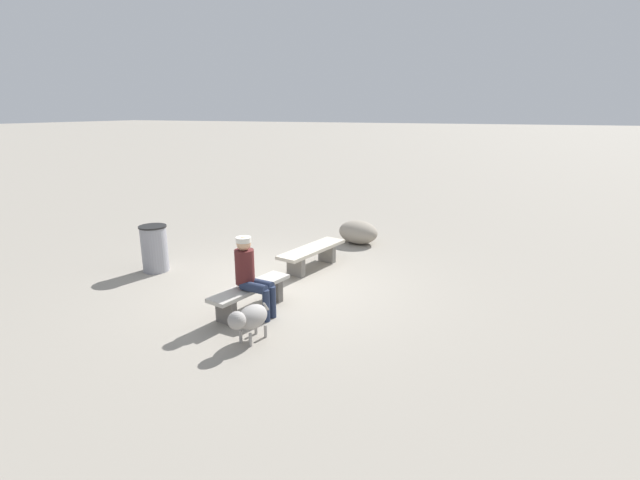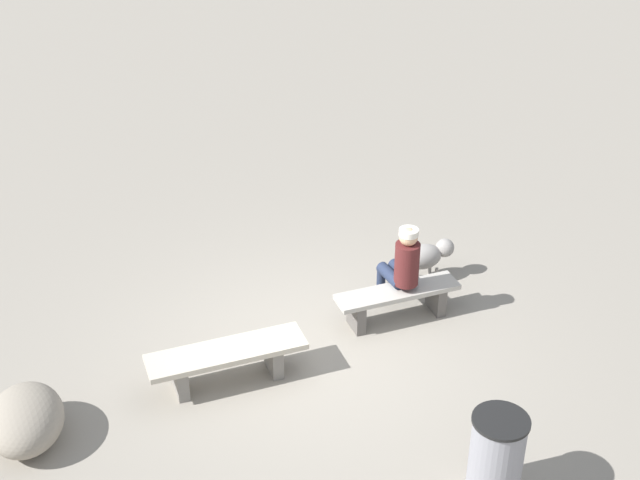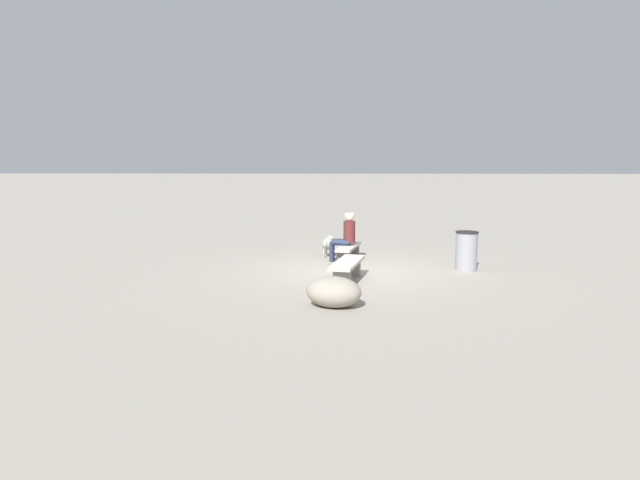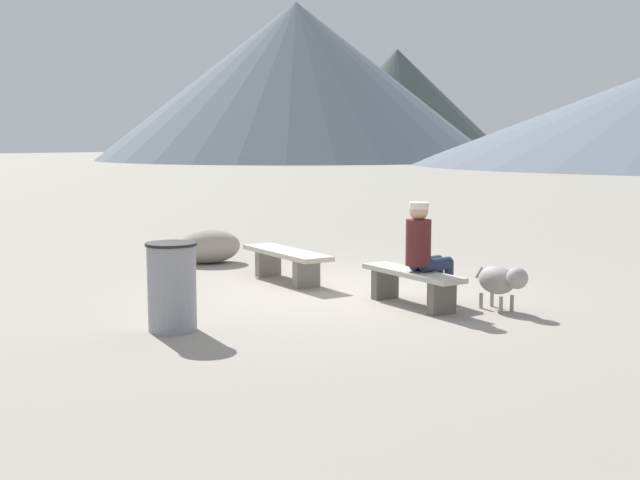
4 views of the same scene
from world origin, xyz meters
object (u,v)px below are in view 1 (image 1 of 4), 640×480
(bench_right, at_px, (251,294))
(trash_bin, at_px, (155,248))
(bench_left, at_px, (312,253))
(boulder, at_px, (358,232))
(seated_person, at_px, (250,272))
(dog, at_px, (249,318))

(bench_right, bearing_deg, trash_bin, -96.88)
(bench_left, distance_m, trash_bin, 3.10)
(boulder, bearing_deg, seated_person, -2.84)
(bench_right, xyz_separation_m, trash_bin, (-0.93, -2.74, 0.16))
(boulder, bearing_deg, trash_bin, -41.31)
(seated_person, height_order, boulder, seated_person)
(trash_bin, bearing_deg, bench_right, 71.20)
(seated_person, bearing_deg, boulder, -176.61)
(dog, relative_size, boulder, 0.77)
(bench_left, relative_size, boulder, 1.80)
(seated_person, height_order, trash_bin, seated_person)
(bench_left, relative_size, seated_person, 1.44)
(bench_right, height_order, dog, dog)
(seated_person, height_order, dog, seated_person)
(seated_person, bearing_deg, dog, 35.75)
(seated_person, bearing_deg, trash_bin, -104.09)
(bench_left, relative_size, bench_right, 1.14)
(trash_bin, relative_size, boulder, 0.92)
(seated_person, xyz_separation_m, dog, (0.77, 0.44, -0.35))
(bench_left, bearing_deg, boulder, -174.98)
(bench_right, distance_m, trash_bin, 2.90)
(trash_bin, height_order, boulder, trash_bin)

